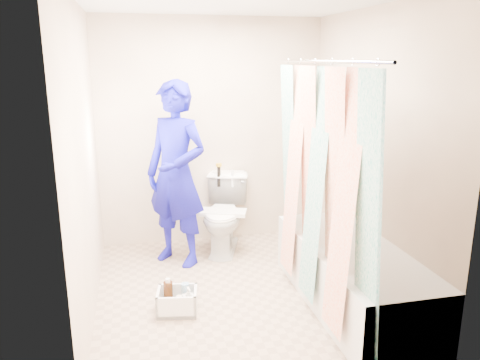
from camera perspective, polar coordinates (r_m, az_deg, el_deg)
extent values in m
plane|color=tan|center=(4.21, -0.16, -13.33)|extent=(2.60, 2.60, 0.00)
cube|color=beige|center=(5.05, -3.46, 5.78)|extent=(2.40, 0.02, 2.40)
cube|color=beige|center=(2.59, 6.24, -2.82)|extent=(2.40, 0.02, 2.40)
cube|color=beige|center=(3.73, -18.48, 1.90)|extent=(0.02, 2.60, 2.40)
cube|color=beige|center=(4.22, 15.94, 3.51)|extent=(0.02, 2.60, 2.40)
cube|color=silver|center=(4.00, 13.45, -11.31)|extent=(0.70, 1.75, 0.50)
cube|color=white|center=(3.92, 13.63, -8.54)|extent=(0.58, 1.63, 0.06)
cylinder|color=silver|center=(3.47, 10.10, 14.03)|extent=(0.02, 1.90, 0.02)
cube|color=white|center=(3.60, 9.45, -0.92)|extent=(0.06, 1.75, 1.80)
imported|color=white|center=(4.90, -1.93, -4.23)|extent=(0.66, 0.87, 0.78)
cube|color=white|center=(4.76, -2.14, -3.94)|extent=(0.52, 0.35, 0.04)
cylinder|color=black|center=(5.01, -2.59, 0.46)|extent=(0.04, 0.04, 0.23)
cylinder|color=gold|center=(4.98, -2.60, 1.85)|extent=(0.06, 0.06, 0.03)
cylinder|color=white|center=(5.00, -0.93, 0.19)|extent=(0.03, 0.03, 0.19)
imported|color=navy|center=(4.52, -7.77, 0.68)|extent=(0.77, 0.75, 1.79)
cube|color=white|center=(3.92, -7.62, -15.43)|extent=(0.35, 0.30, 0.03)
cube|color=white|center=(3.90, -9.87, -14.40)|extent=(0.06, 0.25, 0.19)
cube|color=white|center=(3.88, -5.43, -14.43)|extent=(0.06, 0.25, 0.19)
cube|color=white|center=(3.79, -7.79, -15.27)|extent=(0.31, 0.07, 0.19)
cube|color=white|center=(3.99, -7.53, -13.63)|extent=(0.31, 0.07, 0.19)
cylinder|color=#3E200C|center=(3.91, -8.73, -13.58)|extent=(0.07, 0.07, 0.21)
cylinder|color=white|center=(3.91, -6.67, -13.66)|extent=(0.07, 0.07, 0.19)
cylinder|color=beige|center=(3.84, -7.40, -14.74)|extent=(0.05, 0.05, 0.14)
cylinder|color=#3E200C|center=(3.85, -8.84, -15.27)|extent=(0.06, 0.06, 0.06)
cylinder|color=gold|center=(3.84, -8.86, -14.78)|extent=(0.06, 0.06, 0.01)
imported|color=white|center=(3.83, -6.28, -14.25)|extent=(0.10, 0.11, 0.20)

